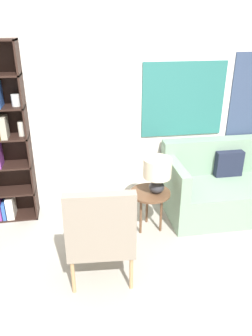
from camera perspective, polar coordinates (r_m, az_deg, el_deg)
The scene contains 6 objects.
ground_plane at distance 3.08m, azimuth 1.23°, elevation -25.01°, with size 14.00×14.00×0.00m, color #9E998E.
wall_back at distance 4.13m, azimuth -3.04°, elevation 10.68°, with size 6.40×0.08×2.70m.
armchair at distance 3.07m, azimuth -4.43°, elevation -10.82°, with size 0.67×0.69×1.04m.
couch at distance 4.51m, azimuth 17.72°, elevation -3.11°, with size 1.71×0.89×0.91m.
side_table at distance 3.86m, azimuth 4.22°, elevation -4.98°, with size 0.47×0.47×0.51m.
table_lamp at distance 3.70m, azimuth 5.47°, elevation -0.53°, with size 0.32×0.32×0.43m.
Camera 1 is at (-0.38, -1.96, 2.36)m, focal length 35.00 mm.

